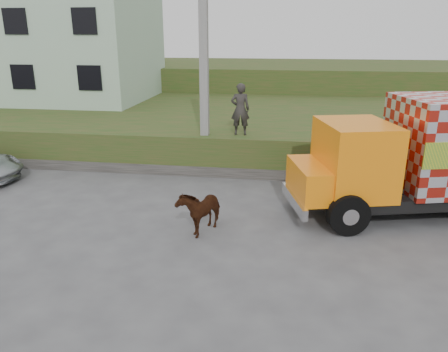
% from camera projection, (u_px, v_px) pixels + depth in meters
% --- Properties ---
extents(ground, '(120.00, 120.00, 0.00)m').
position_uv_depth(ground, '(210.00, 222.00, 12.64)').
color(ground, '#474749').
rests_on(ground, ground).
extents(embankment, '(40.00, 12.00, 1.50)m').
position_uv_depth(embankment, '(245.00, 126.00, 21.79)').
color(embankment, '#264C19').
rests_on(embankment, ground).
extents(embankment_far, '(40.00, 12.00, 3.00)m').
position_uv_depth(embankment_far, '(261.00, 84.00, 32.82)').
color(embankment_far, '#264C19').
rests_on(embankment_far, ground).
extents(retaining_strip, '(16.00, 0.50, 0.40)m').
position_uv_depth(retaining_strip, '(178.00, 169.00, 16.80)').
color(retaining_strip, '#595651').
rests_on(retaining_strip, ground).
extents(building, '(10.00, 8.00, 6.00)m').
position_uv_depth(building, '(60.00, 45.00, 24.96)').
color(building, '#A6C3A6').
rests_on(building, embankment).
extents(utility_pole, '(1.20, 0.30, 8.00)m').
position_uv_depth(utility_pole, '(204.00, 65.00, 15.81)').
color(utility_pole, gray).
rests_on(utility_pole, ground).
extents(cargo_truck, '(8.20, 4.33, 3.49)m').
position_uv_depth(cargo_truck, '(441.00, 155.00, 12.74)').
color(cargo_truck, black).
rests_on(cargo_truck, ground).
extents(cow, '(1.17, 1.63, 1.26)m').
position_uv_depth(cow, '(200.00, 209.00, 11.92)').
color(cow, black).
rests_on(cow, ground).
extents(pedestrian, '(0.77, 0.56, 1.94)m').
position_uv_depth(pedestrian, '(240.00, 109.00, 16.32)').
color(pedestrian, '#302E2B').
rests_on(pedestrian, embankment).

